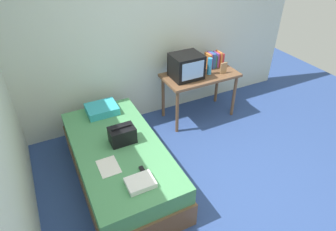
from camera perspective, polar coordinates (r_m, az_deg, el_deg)
ground_plane at (r=3.65m, az=9.40°, el=-14.87°), size 8.00×8.00×0.00m
wall_back at (r=4.37m, az=-4.33°, el=15.28°), size 5.20×0.10×2.60m
bed at (r=3.62m, az=-9.45°, el=-9.22°), size 1.00×2.00×0.54m
desk at (r=4.53m, az=6.32°, el=7.03°), size 1.16×0.60×0.76m
tv at (r=4.29m, az=3.64°, el=9.71°), size 0.44×0.39×0.36m
water_bottle at (r=4.45m, az=8.22°, el=9.64°), size 0.07×0.07×0.26m
book_row at (r=4.71m, az=9.09°, el=10.84°), size 0.28×0.17×0.25m
picture_frame at (r=4.53m, az=10.93°, el=9.21°), size 0.11×0.02×0.17m
pillow at (r=4.02m, az=-12.94°, el=1.24°), size 0.41×0.34×0.10m
handbag at (r=3.42m, az=-9.04°, el=-3.81°), size 0.30×0.20×0.22m
magazine at (r=3.20m, az=-11.69°, el=-9.88°), size 0.21×0.29×0.01m
remote_dark at (r=3.08m, az=-4.92°, el=-10.97°), size 0.04×0.16×0.02m
folded_towel at (r=2.95m, az=-5.51°, el=-13.10°), size 0.28×0.22×0.06m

